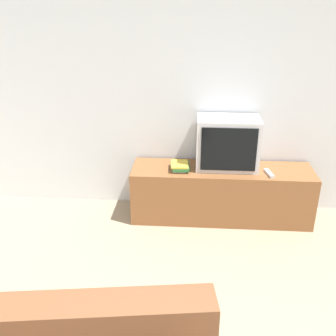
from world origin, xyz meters
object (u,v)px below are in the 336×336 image
at_px(book_stack, 180,166).
at_px(remote_on_stand, 269,173).
at_px(television, 227,143).
at_px(tv_stand, 221,193).

xyz_separation_m(book_stack, remote_on_stand, (0.80, -0.05, -0.02)).
bearing_deg(remote_on_stand, television, 158.46).
distance_m(television, book_stack, 0.48).
height_order(television, book_stack, television).
xyz_separation_m(television, book_stack, (-0.43, -0.10, -0.20)).
relative_size(television, remote_on_stand, 3.24).
bearing_deg(book_stack, remote_on_stand, -3.73).
distance_m(tv_stand, remote_on_stand, 0.50).
bearing_deg(remote_on_stand, tv_stand, 166.79).
distance_m(tv_stand, book_stack, 0.49).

